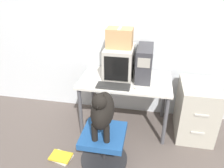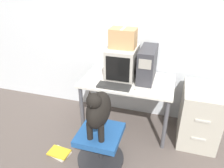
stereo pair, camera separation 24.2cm
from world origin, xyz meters
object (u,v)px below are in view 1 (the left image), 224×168
object	(u,v)px
office_chair	(104,146)
filing_cabinet	(196,110)
dog	(102,111)
book_stack_floor	(61,157)
pc_tower	(144,63)
keyboard	(113,86)
crt_monitor	(119,62)
cardboard_box	(120,38)

from	to	relation	value
office_chair	filing_cabinet	size ratio (longest dim) A/B	0.73
dog	book_stack_floor	size ratio (longest dim) A/B	2.13
pc_tower	dog	size ratio (longest dim) A/B	0.83
office_chair	keyboard	bearing A→B (deg)	87.65
crt_monitor	dog	distance (m)	0.88
pc_tower	filing_cabinet	distance (m)	0.94
pc_tower	dog	distance (m)	0.95
filing_cabinet	cardboard_box	xyz separation A→B (m)	(-1.06, 0.11, 0.90)
keyboard	cardboard_box	size ratio (longest dim) A/B	1.27
crt_monitor	keyboard	size ratio (longest dim) A/B	1.17
pc_tower	cardboard_box	size ratio (longest dim) A/B	1.51
cardboard_box	office_chair	bearing A→B (deg)	-92.70
keyboard	dog	bearing A→B (deg)	-92.24
office_chair	filing_cabinet	world-z (taller)	filing_cabinet
keyboard	filing_cabinet	xyz separation A→B (m)	(1.08, 0.23, -0.38)
pc_tower	office_chair	world-z (taller)	pc_tower
dog	office_chair	bearing A→B (deg)	90.00
pc_tower	cardboard_box	bearing A→B (deg)	179.19
book_stack_floor	keyboard	bearing A→B (deg)	45.80
crt_monitor	keyboard	xyz separation A→B (m)	(-0.02, -0.34, -0.19)
keyboard	office_chair	xyz separation A→B (m)	(-0.02, -0.49, -0.53)
dog	pc_tower	bearing A→B (deg)	66.38
dog	book_stack_floor	xyz separation A→B (m)	(-0.52, -0.04, -0.72)
dog	cardboard_box	xyz separation A→B (m)	(0.04, 0.85, 0.53)
pc_tower	cardboard_box	distance (m)	0.46
pc_tower	keyboard	size ratio (longest dim) A/B	1.18
keyboard	dog	world-z (taller)	dog
dog	book_stack_floor	distance (m)	0.89
office_chair	cardboard_box	world-z (taller)	cardboard_box
office_chair	filing_cabinet	distance (m)	1.32
crt_monitor	pc_tower	bearing A→B (deg)	-0.15
crt_monitor	dog	size ratio (longest dim) A/B	0.82
crt_monitor	filing_cabinet	world-z (taller)	crt_monitor
cardboard_box	book_stack_floor	bearing A→B (deg)	-122.00
dog	cardboard_box	bearing A→B (deg)	87.38
office_chair	cardboard_box	bearing A→B (deg)	87.30
office_chair	filing_cabinet	bearing A→B (deg)	33.28
book_stack_floor	crt_monitor	bearing A→B (deg)	57.88
pc_tower	filing_cabinet	bearing A→B (deg)	-8.08
crt_monitor	office_chair	bearing A→B (deg)	-92.71
crt_monitor	book_stack_floor	bearing A→B (deg)	-122.12
dog	cardboard_box	size ratio (longest dim) A/B	1.81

